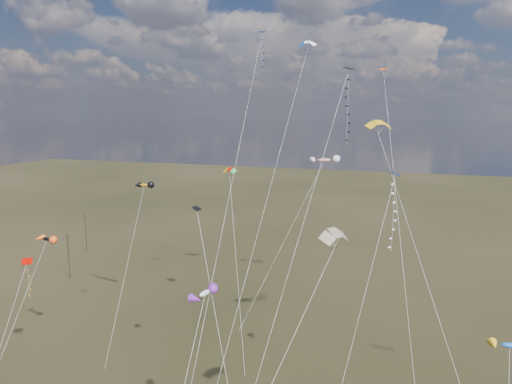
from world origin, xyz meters
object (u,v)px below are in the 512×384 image
(utility_pole_near, at_px, (68,255))
(utility_pole_far, at_px, (86,231))
(parafoil_yellow, at_px, (379,124))
(novelty_black_orange, at_px, (46,239))
(diamond_black_high, at_px, (343,121))

(utility_pole_near, distance_m, utility_pole_far, 16.12)
(parafoil_yellow, height_order, novelty_black_orange, parafoil_yellow)
(utility_pole_far, distance_m, novelty_black_orange, 41.69)
(utility_pole_far, distance_m, parafoil_yellow, 68.85)
(utility_pole_near, xyz_separation_m, utility_pole_far, (-8.00, 14.00, 0.00))
(novelty_black_orange, bearing_deg, utility_pole_near, 127.21)
(diamond_black_high, bearing_deg, utility_pole_far, 150.47)
(novelty_black_orange, bearing_deg, utility_pole_far, 124.26)
(utility_pole_far, xyz_separation_m, parafoil_yellow, (59.23, -26.83, 22.65))
(utility_pole_far, height_order, diamond_black_high, diamond_black_high)
(utility_pole_near, relative_size, utility_pole_far, 1.00)
(utility_pole_near, relative_size, novelty_black_orange, 0.58)
(diamond_black_high, bearing_deg, utility_pole_near, 159.66)
(utility_pole_near, relative_size, diamond_black_high, 0.25)
(parafoil_yellow, distance_m, novelty_black_orange, 39.32)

